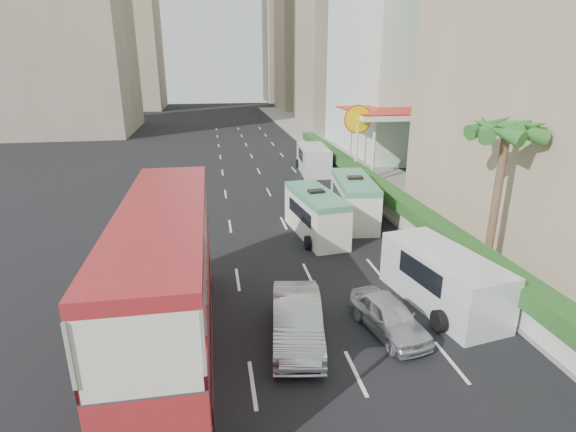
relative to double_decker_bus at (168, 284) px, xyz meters
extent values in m
plane|color=black|center=(6.00, 0.00, -2.53)|extent=(200.00, 200.00, 0.00)
cube|color=maroon|center=(0.00, 0.00, 0.00)|extent=(2.50, 11.00, 5.06)
imported|color=#B6B8BD|center=(4.14, 0.07, -2.53)|extent=(2.29, 4.87, 1.54)
imported|color=#B6B8BD|center=(7.44, -0.01, -2.53)|extent=(2.20, 3.96, 1.27)
imported|color=silver|center=(7.45, 13.62, -2.53)|extent=(2.84, 4.96, 1.30)
cube|color=silver|center=(7.03, 9.77, -1.29)|extent=(2.57, 5.77, 2.47)
cube|color=silver|center=(9.86, 11.79, -1.22)|extent=(2.69, 6.11, 2.62)
cube|color=silver|center=(10.21, 1.51, -1.43)|extent=(3.13, 5.81, 2.20)
cube|color=silver|center=(10.32, 24.84, -1.40)|extent=(2.62, 5.78, 2.26)
cube|color=#99968C|center=(15.00, 25.00, -2.44)|extent=(6.00, 120.00, 0.18)
cube|color=silver|center=(12.20, 14.00, -1.85)|extent=(0.30, 44.00, 1.00)
cube|color=#2D6626|center=(12.20, 14.00, -1.00)|extent=(1.10, 44.00, 0.70)
cylinder|color=brown|center=(13.80, 4.00, 0.85)|extent=(0.36, 0.36, 6.40)
cube|color=silver|center=(16.00, 23.00, 0.22)|extent=(6.50, 8.00, 5.50)
cube|color=gray|center=(23.00, 104.00, 17.47)|extent=(14.00, 14.00, 40.00)
camera|label=1|loc=(1.58, -13.08, 6.56)|focal=28.00mm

